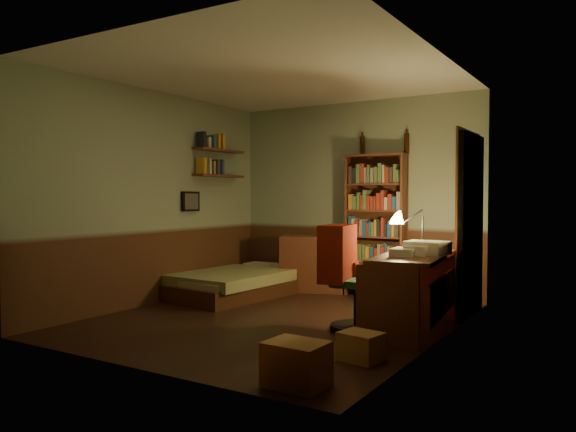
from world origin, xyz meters
The scene contains 24 objects.
floor centered at (0.00, 0.00, -0.01)m, with size 3.50×4.00×0.02m, color black.
ceiling centered at (0.00, 0.00, 2.61)m, with size 3.50×4.00×0.02m, color silver.
wall_back centered at (0.00, 2.01, 1.30)m, with size 3.50×0.02×2.60m, color gray.
wall_left centered at (-1.76, 0.00, 1.30)m, with size 0.02×4.00×2.60m, color gray.
wall_right centered at (1.76, 0.00, 1.30)m, with size 0.02×4.00×2.60m, color gray.
wall_front centered at (0.00, -2.01, 1.30)m, with size 3.50×0.02×2.60m, color gray.
doorway centered at (1.72, 1.30, 1.00)m, with size 0.06×0.90×2.00m, color black.
door_trim centered at (1.69, 1.30, 1.00)m, with size 0.02×0.98×2.08m, color #3A1E0F.
bed centered at (-1.19, 0.97, 0.29)m, with size 1.03×1.92×0.57m, color olive.
dresser centered at (-0.53, 1.76, 0.38)m, with size 0.86×0.43×0.77m, color #592B1A.
mini_stereo centered at (-0.10, 1.89, 0.83)m, with size 0.22×0.17×0.12m, color #B2B2B7.
bookshelf centered at (0.36, 1.85, 0.93)m, with size 0.80×0.25×1.87m, color #592B1A.
bottle_left centered at (0.12, 1.96, 1.99)m, with size 0.07×0.07×0.25m, color black.
bottle_right centered at (0.74, 1.96, 2.00)m, with size 0.07×0.07×0.26m, color black.
desk centered at (1.44, 0.23, 0.38)m, with size 0.59×1.41×0.76m, color #592B1A.
paper_stack centered at (1.61, 0.29, 0.82)m, with size 0.23×0.32×0.13m, color silver.
desk_lamp centered at (1.33, 0.83, 1.08)m, with size 0.19×0.19×0.64m, color black.
office_chair centered at (0.94, 0.01, 0.47)m, with size 0.47×0.41×0.93m, color #2D5E40.
red_jacket centered at (0.71, -0.19, 1.21)m, with size 0.26×0.48×0.57m, color #AD230F.
wall_shelf_lower centered at (-1.64, 1.10, 1.60)m, with size 0.20×0.90×0.03m, color #592B1A.
wall_shelf_upper centered at (-1.64, 1.10, 1.95)m, with size 0.20×0.90×0.03m, color #592B1A.
framed_picture centered at (-1.72, 0.60, 1.25)m, with size 0.04×0.32×0.26m, color black.
cardboard_box_a centered at (1.26, -1.69, 0.15)m, with size 0.41×0.33×0.31m, color #A07341.
cardboard_box_b centered at (1.40, -0.90, 0.11)m, with size 0.32×0.26×0.23m, color #A07341.
Camera 1 is at (3.23, -5.00, 1.32)m, focal length 35.00 mm.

